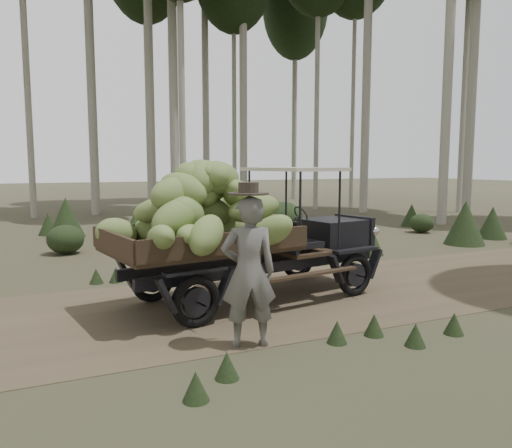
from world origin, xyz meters
The scene contains 5 objects.
ground centered at (0.00, 0.00, 0.00)m, with size 120.00×120.00×0.00m, color #473D2B.
dirt_track centered at (0.00, 0.00, 0.00)m, with size 70.00×4.00×0.01m, color brown.
banana_truck centered at (0.19, 0.01, 1.47)m, with size 5.13×2.80×2.44m.
farmer centered at (-0.14, -1.82, 0.98)m, with size 0.78×0.61×2.08m.
undergrowth centered at (-0.08, 0.10, 0.54)m, with size 20.29×22.16×1.33m.
Camera 1 is at (-2.57, -7.43, 2.29)m, focal length 35.00 mm.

